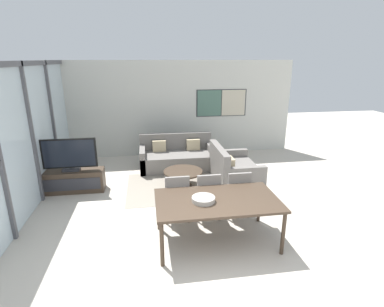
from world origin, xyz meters
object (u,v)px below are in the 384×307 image
(television, at_px, (69,155))
(dining_table, at_px, (217,203))
(sofa_main, at_px, (177,157))
(sofa_side, at_px, (232,171))
(coffee_table, at_px, (183,175))
(dining_chair_left, at_px, (177,195))
(fruit_bowl, at_px, (203,199))
(dining_chair_centre, at_px, (207,193))
(dining_chair_right, at_px, (237,191))
(tv_console, at_px, (73,181))

(television, distance_m, dining_table, 3.60)
(sofa_main, distance_m, sofa_side, 1.72)
(television, relative_size, dining_table, 0.60)
(coffee_table, xyz_separation_m, dining_chair_left, (-0.30, -1.50, 0.22))
(coffee_table, distance_m, fruit_bowl, 2.34)
(dining_chair_left, distance_m, dining_chair_centre, 0.56)
(television, bearing_deg, coffee_table, -2.58)
(dining_chair_left, xyz_separation_m, dining_chair_centre, (0.56, -0.00, 0.00))
(coffee_table, height_order, dining_chair_centre, dining_chair_centre)
(dining_chair_left, xyz_separation_m, dining_chair_right, (1.12, 0.00, 0.00))
(dining_table, height_order, dining_chair_centre, dining_chair_centre)
(tv_console, height_order, sofa_side, sofa_side)
(sofa_side, xyz_separation_m, dining_table, (-0.93, -2.35, 0.41))
(sofa_side, bearing_deg, television, 89.82)
(television, height_order, dining_chair_right, television)
(dining_chair_right, bearing_deg, dining_chair_left, -179.76)
(television, height_order, dining_chair_left, television)
(coffee_table, xyz_separation_m, dining_chair_right, (0.82, -1.49, 0.22))
(sofa_main, distance_m, dining_chair_centre, 2.86)
(sofa_main, height_order, dining_chair_left, dining_chair_left)
(sofa_main, height_order, fruit_bowl, sofa_main)
(coffee_table, bearing_deg, tv_console, 177.44)
(sofa_main, bearing_deg, tv_console, -153.45)
(dining_chair_right, xyz_separation_m, fruit_bowl, (-0.79, -0.80, 0.28))
(coffee_table, distance_m, dining_chair_left, 1.54)
(dining_table, xyz_separation_m, dining_chair_centre, (0.00, 0.75, -0.17))
(dining_chair_left, bearing_deg, dining_table, -53.26)
(television, distance_m, dining_chair_centre, 3.18)
(sofa_main, xyz_separation_m, dining_chair_centre, (0.26, -2.84, 0.23))
(dining_chair_right, bearing_deg, television, 153.92)
(dining_chair_left, bearing_deg, television, 143.29)
(dining_chair_left, relative_size, dining_chair_right, 1.00)
(dining_table, distance_m, dining_chair_right, 0.95)
(coffee_table, bearing_deg, dining_chair_left, -101.30)
(coffee_table, xyz_separation_m, dining_table, (0.26, -2.25, 0.39))
(dining_chair_left, bearing_deg, dining_chair_centre, -0.34)
(sofa_side, bearing_deg, dining_chair_right, 166.88)
(coffee_table, height_order, fruit_bowl, fruit_bowl)
(coffee_table, relative_size, fruit_bowl, 2.50)
(television, height_order, dining_table, television)
(tv_console, height_order, fruit_bowl, fruit_bowl)
(dining_table, bearing_deg, dining_chair_right, 53.43)
(tv_console, relative_size, dining_table, 0.71)
(fruit_bowl, bearing_deg, sofa_main, 90.50)
(sofa_side, bearing_deg, dining_chair_left, 136.97)
(coffee_table, relative_size, dining_chair_left, 0.99)
(sofa_side, relative_size, coffee_table, 1.62)
(tv_console, distance_m, dining_chair_right, 3.66)
(television, xyz_separation_m, dining_chair_centre, (2.72, -1.61, -0.34))
(coffee_table, bearing_deg, dining_chair_centre, -80.16)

